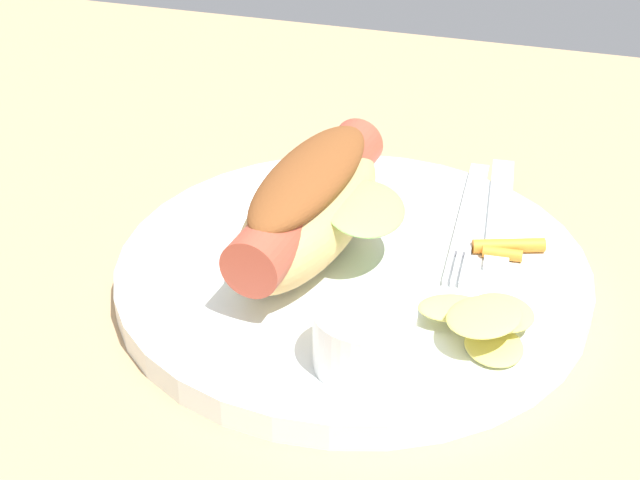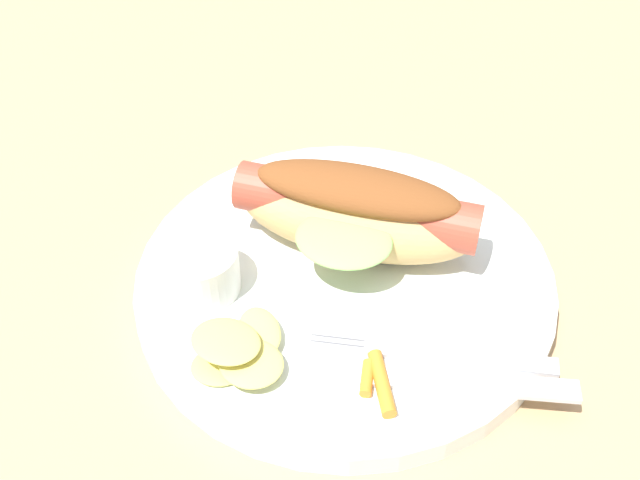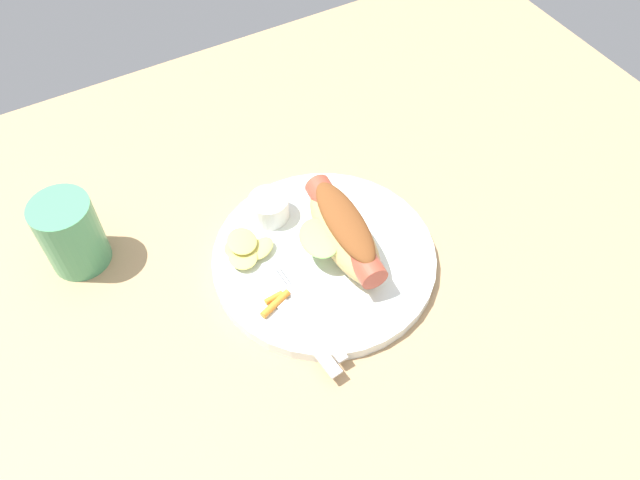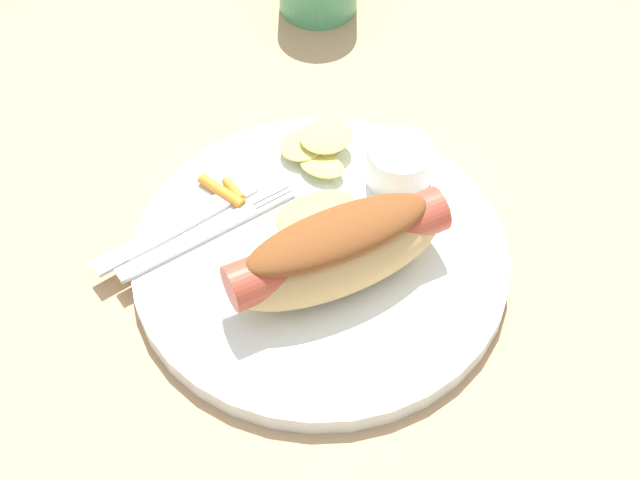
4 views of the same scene
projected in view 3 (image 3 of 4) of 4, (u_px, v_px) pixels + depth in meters
The scene contains 9 objects.
ground_plane at pixel (316, 255), 79.37cm from camera, with size 120.00×90.00×1.80cm, color tan.
plate at pixel (327, 257), 77.09cm from camera, with size 27.00×27.00×1.60cm, color white.
hot_dog at pixel (344, 231), 74.48cm from camera, with size 9.04×16.00×6.05cm.
sauce_ramekin at pixel (269, 208), 78.81cm from camera, with size 4.94×4.94×3.18cm, color white.
fork at pixel (310, 314), 71.05cm from camera, with size 1.96×14.41×0.40cm.
knife at pixel (302, 330), 69.82cm from camera, with size 13.34×1.40×0.36cm, color silver.
chips_pile at pixel (245, 249), 75.62cm from camera, with size 6.55×5.96×2.19cm.
carrot_garnish at pixel (275, 302), 71.76cm from camera, with size 4.22×2.39×0.83cm.
drinking_cup at pixel (71, 234), 74.18cm from camera, with size 7.12×7.12×9.66cm, color #4C9E6B.
Camera 3 is at (22.64, 41.26, 63.05)cm, focal length 35.64 mm.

